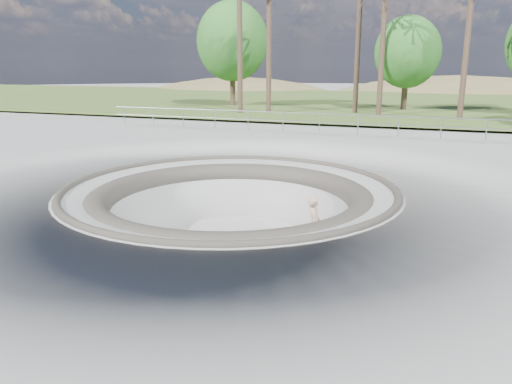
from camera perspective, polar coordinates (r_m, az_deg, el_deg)
ground at (r=15.33m, az=-2.96°, el=0.49°), size 180.00×180.00×0.00m
skate_bowl at (r=15.87m, az=-2.88°, el=-5.93°), size 14.00×14.00×4.10m
grass_strip at (r=48.17m, az=13.24°, el=9.96°), size 180.00×36.00×0.12m
distant_hills at (r=71.69m, az=18.24°, el=5.16°), size 103.20×45.00×28.60m
safety_railing at (r=26.51m, az=7.26°, el=7.85°), size 25.00×0.06×1.03m
skateboard at (r=15.26m, az=6.53°, el=-6.90°), size 0.80×0.29×0.08m
skater at (r=14.96m, az=6.63°, el=-3.74°), size 0.55×0.71×1.73m
bushy_tree_left at (r=42.61m, az=-2.75°, el=16.83°), size 5.91×5.37×8.52m
bushy_tree_mid at (r=40.06m, az=16.92°, el=15.03°), size 4.85×4.41×6.99m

